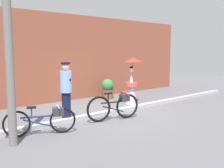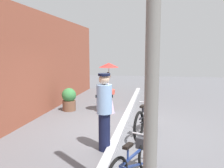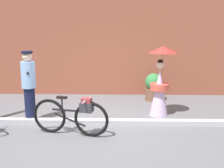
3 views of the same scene
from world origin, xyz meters
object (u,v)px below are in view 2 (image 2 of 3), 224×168
object	(u,v)px
person_officer	(104,110)
potted_plant_by_door	(69,99)
utility_pole	(153,35)
bicycle_near_officer	(145,118)
bicycle_far_side	(135,158)
person_with_parasol	(108,89)

from	to	relation	value
person_officer	potted_plant_by_door	world-z (taller)	person_officer
utility_pole	bicycle_near_officer	bearing A→B (deg)	3.62
bicycle_far_side	utility_pole	distance (m)	2.20
potted_plant_by_door	person_with_parasol	bearing A→B (deg)	-91.28
bicycle_far_side	potted_plant_by_door	bearing A→B (deg)	33.10
bicycle_far_side	person_with_parasol	distance (m)	4.56
bicycle_near_officer	utility_pole	world-z (taller)	utility_pole
bicycle_far_side	utility_pole	bearing A→B (deg)	-163.15
bicycle_near_officer	bicycle_far_side	xyz separation A→B (m)	(-2.28, 0.06, -0.06)
bicycle_far_side	utility_pole	size ratio (longest dim) A/B	0.34
person_with_parasol	utility_pole	xyz separation A→B (m)	(-5.18, -1.60, 1.53)
bicycle_near_officer	person_officer	distance (m)	1.53
person_officer	utility_pole	size ratio (longest dim) A/B	0.36
bicycle_near_officer	bicycle_far_side	distance (m)	2.28
bicycle_near_officer	person_officer	world-z (taller)	person_officer
person_with_parasol	bicycle_near_officer	bearing A→B (deg)	-145.75
person_officer	utility_pole	distance (m)	2.64
person_officer	person_with_parasol	world-z (taller)	person_with_parasol
bicycle_near_officer	person_officer	bearing A→B (deg)	144.67
potted_plant_by_door	bicycle_far_side	bearing A→B (deg)	-146.90
bicycle_near_officer	person_with_parasol	bearing A→B (deg)	34.25
bicycle_far_side	bicycle_near_officer	bearing A→B (deg)	-1.48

